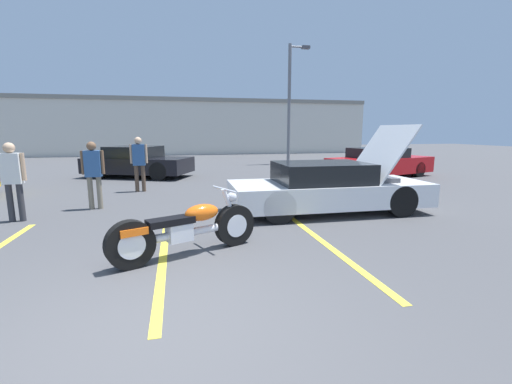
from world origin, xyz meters
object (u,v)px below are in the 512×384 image
(light_pole, at_px, (291,99))
(show_car_hood_open, at_px, (329,188))
(spectator_midground, at_px, (12,175))
(motorcycle, at_px, (187,229))
(parked_car_right_row, at_px, (380,163))
(spectator_near_motorcycle, at_px, (139,159))
(spectator_by_show_car, at_px, (93,170))
(parked_car_mid_row, at_px, (138,162))

(light_pole, bearing_deg, show_car_hood_open, -104.13)
(show_car_hood_open, relative_size, spectator_midground, 2.77)
(motorcycle, relative_size, spectator_midground, 1.36)
(light_pole, height_order, parked_car_right_row, light_pole)
(spectator_near_motorcycle, bearing_deg, motorcycle, -78.19)
(light_pole, xyz_separation_m, spectator_near_motorcycle, (-7.46, -7.65, -2.64))
(show_car_hood_open, xyz_separation_m, spectator_by_show_car, (-5.38, 1.55, 0.39))
(parked_car_mid_row, bearing_deg, parked_car_right_row, 10.43)
(motorcycle, bearing_deg, show_car_hood_open, 10.12)
(parked_car_mid_row, relative_size, spectator_midground, 2.76)
(light_pole, relative_size, parked_car_right_row, 1.35)
(spectator_by_show_car, height_order, spectator_midground, spectator_midground)
(light_pole, height_order, spectator_near_motorcycle, light_pole)
(show_car_hood_open, bearing_deg, spectator_near_motorcycle, 140.89)
(show_car_hood_open, relative_size, spectator_near_motorcycle, 2.69)
(parked_car_mid_row, distance_m, spectator_midground, 7.02)
(light_pole, distance_m, spectator_by_show_car, 13.22)
(show_car_hood_open, xyz_separation_m, parked_car_mid_row, (-5.00, 7.46, 0.03))
(motorcycle, distance_m, spectator_by_show_car, 4.30)
(motorcycle, relative_size, parked_car_mid_row, 0.49)
(parked_car_mid_row, bearing_deg, spectator_near_motorcycle, -59.61)
(light_pole, distance_m, parked_car_mid_row, 9.38)
(light_pole, relative_size, spectator_midground, 3.97)
(spectator_midground, bearing_deg, spectator_near_motorcycle, 55.75)
(motorcycle, height_order, spectator_midground, spectator_midground)
(light_pole, xyz_separation_m, parked_car_right_row, (1.77, -6.28, -3.07))
(motorcycle, bearing_deg, spectator_by_show_car, 95.95)
(parked_car_right_row, bearing_deg, show_car_hood_open, -148.50)
(parked_car_right_row, bearing_deg, spectator_midground, -174.96)
(light_pole, xyz_separation_m, motorcycle, (-6.20, -13.68, -3.23))
(parked_car_right_row, bearing_deg, parked_car_mid_row, 150.20)
(motorcycle, relative_size, spectator_near_motorcycle, 1.33)
(parked_car_mid_row, xyz_separation_m, spectator_near_motorcycle, (0.44, -3.61, 0.40))
(light_pole, bearing_deg, parked_car_mid_row, -152.90)
(spectator_near_motorcycle, relative_size, spectator_midground, 1.03)
(parked_car_mid_row, bearing_deg, show_car_hood_open, -32.69)
(motorcycle, height_order, spectator_by_show_car, spectator_by_show_car)
(light_pole, bearing_deg, spectator_midground, -131.62)
(motorcycle, xyz_separation_m, parked_car_right_row, (7.97, 7.40, 0.17))
(parked_car_right_row, xyz_separation_m, spectator_midground, (-11.40, -4.55, 0.40))
(motorcycle, bearing_deg, spectator_near_motorcycle, 78.63)
(motorcycle, xyz_separation_m, spectator_midground, (-3.43, 2.84, 0.56))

